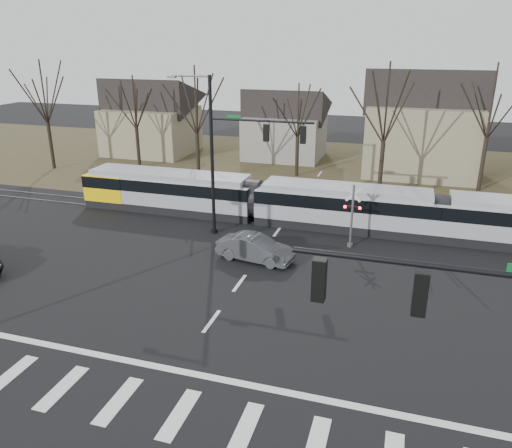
# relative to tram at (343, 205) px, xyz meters

# --- Properties ---
(ground) EXTENTS (140.00, 140.00, 0.00)m
(ground) POSITION_rel_tram_xyz_m (-4.02, -16.00, -1.61)
(ground) COLOR black
(grass_verge) EXTENTS (140.00, 28.00, 0.01)m
(grass_verge) POSITION_rel_tram_xyz_m (-4.02, 16.00, -1.60)
(grass_verge) COLOR #38331E
(grass_verge) RESTS_ON ground
(crosswalk) EXTENTS (27.00, 2.60, 0.01)m
(crosswalk) POSITION_rel_tram_xyz_m (-4.02, -20.00, -1.60)
(crosswalk) COLOR silver
(crosswalk) RESTS_ON ground
(stop_line) EXTENTS (28.00, 0.35, 0.01)m
(stop_line) POSITION_rel_tram_xyz_m (-4.02, -17.80, -1.60)
(stop_line) COLOR silver
(stop_line) RESTS_ON ground
(lane_dashes) EXTENTS (0.18, 30.00, 0.01)m
(lane_dashes) POSITION_rel_tram_xyz_m (-4.02, -0.00, -1.60)
(lane_dashes) COLOR silver
(lane_dashes) RESTS_ON ground
(rail_pair) EXTENTS (90.00, 1.52, 0.06)m
(rail_pair) POSITION_rel_tram_xyz_m (-4.02, -0.20, -1.58)
(rail_pair) COLOR #59595E
(rail_pair) RESTS_ON ground
(tram) EXTENTS (38.89, 2.89, 2.95)m
(tram) POSITION_rel_tram_xyz_m (0.00, 0.00, 0.00)
(tram) COLOR gray
(tram) RESTS_ON ground
(sedan) EXTENTS (2.99, 5.03, 1.50)m
(sedan) POSITION_rel_tram_xyz_m (-4.09, -6.93, -0.86)
(sedan) COLOR #3E4044
(sedan) RESTS_ON ground
(signal_pole_near_right) EXTENTS (6.72, 0.44, 8.00)m
(signal_pole_near_right) POSITION_rel_tram_xyz_m (6.10, -22.00, 3.56)
(signal_pole_near_right) COLOR black
(signal_pole_near_right) RESTS_ON ground
(signal_pole_far) EXTENTS (9.28, 0.44, 10.20)m
(signal_pole_far) POSITION_rel_tram_xyz_m (-6.43, -3.50, 4.09)
(signal_pole_far) COLOR black
(signal_pole_far) RESTS_ON ground
(rail_crossing_signal) EXTENTS (1.08, 0.36, 4.00)m
(rail_crossing_signal) POSITION_rel_tram_xyz_m (0.98, -3.21, 0.28)
(rail_crossing_signal) COLOR #59595B
(rail_crossing_signal) RESTS_ON ground
(tree_row) EXTENTS (59.20, 7.20, 10.00)m
(tree_row) POSITION_rel_tram_xyz_m (-2.02, 10.00, 3.39)
(tree_row) COLOR black
(tree_row) RESTS_ON ground
(house_a) EXTENTS (9.72, 8.64, 8.60)m
(house_a) POSITION_rel_tram_xyz_m (-24.02, 18.00, 2.86)
(house_a) COLOR #7D765B
(house_a) RESTS_ON ground
(house_b) EXTENTS (8.64, 7.56, 7.65)m
(house_b) POSITION_rel_tram_xyz_m (-9.02, 20.00, 2.36)
(house_b) COLOR gray
(house_b) RESTS_ON ground
(house_c) EXTENTS (10.80, 8.64, 10.10)m
(house_c) POSITION_rel_tram_xyz_m (4.98, 17.00, 3.63)
(house_c) COLOR #7D765B
(house_c) RESTS_ON ground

